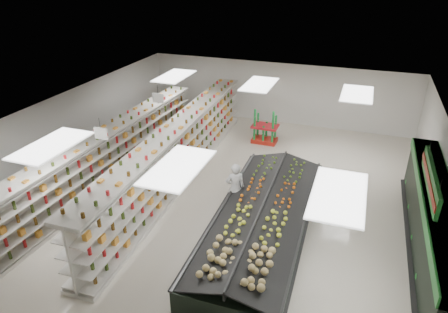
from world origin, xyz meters
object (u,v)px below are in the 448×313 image
at_px(gondola_left, 109,158).
at_px(shopper_main, 235,188).
at_px(produce_island, 262,220).
at_px(soda_endcap, 265,128).
at_px(shopper_background, 185,132).
at_px(gondola_center, 178,155).

relative_size(gondola_left, shopper_main, 6.70).
bearing_deg(produce_island, soda_endcap, 103.71).
distance_m(produce_island, shopper_background, 7.06).
height_order(produce_island, shopper_main, shopper_main).
distance_m(gondola_left, produce_island, 6.72).
height_order(gondola_left, produce_island, gondola_left).
bearing_deg(soda_endcap, produce_island, -76.29).
distance_m(gondola_center, soda_endcap, 5.19).
xyz_separation_m(gondola_center, shopper_main, (2.81, -1.43, -0.14)).
relative_size(produce_island, shopper_background, 4.71).
relative_size(produce_island, shopper_main, 4.32).
bearing_deg(shopper_background, soda_endcap, -54.11).
relative_size(soda_endcap, shopper_main, 0.85).
bearing_deg(shopper_main, shopper_background, -75.82).
relative_size(gondola_left, gondola_center, 0.92).
height_order(gondola_left, shopper_background, gondola_left).
bearing_deg(soda_endcap, gondola_left, -130.76).
distance_m(gondola_left, gondola_center, 2.70).
height_order(gondola_left, gondola_center, gondola_center).
relative_size(gondola_left, produce_island, 1.55).
relative_size(soda_endcap, shopper_background, 0.92).
xyz_separation_m(gondola_center, shopper_background, (-0.90, 2.61, -0.22)).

